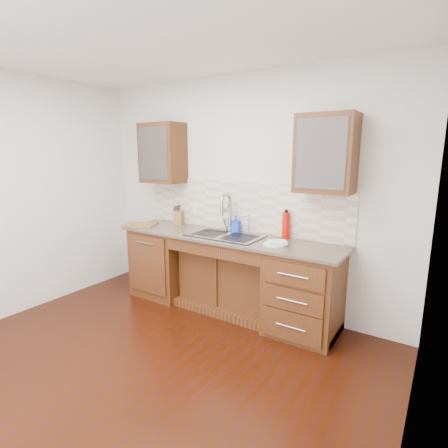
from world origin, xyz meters
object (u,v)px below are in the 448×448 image
Objects in this scene: water_bottle at (286,226)px; knife_block at (179,218)px; soap_bottle at (236,224)px; plate at (274,244)px; cutting_board at (140,225)px.

water_bottle reaches higher than knife_block.
soap_bottle is at bearing -179.12° from water_bottle.
water_bottle is 1.25× the size of plate.
cutting_board reaches higher than plate.
soap_bottle is at bearing -22.19° from knife_block.
cutting_board is at bearing -178.53° from plate.
soap_bottle is 0.67× the size of water_bottle.
water_bottle is 1.91m from cutting_board.
knife_block is (-0.87, -0.01, -0.01)m from soap_bottle.
knife_block reaches higher than cutting_board.
knife_block reaches higher than plate.
cutting_board is (-1.88, -0.05, 0.00)m from plate.
knife_block is at bearing 41.86° from cutting_board.
water_bottle reaches higher than cutting_board.
knife_block is at bearing -179.16° from water_bottle.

